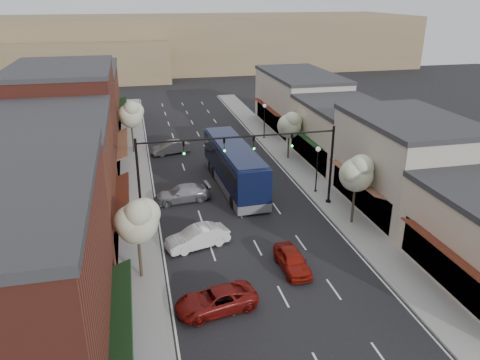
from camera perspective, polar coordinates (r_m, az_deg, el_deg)
ground at (r=32.56m, az=3.08°, el=-9.97°), size 160.00×160.00×0.00m
sidewalk_left at (r=48.16m, az=-12.74°, el=0.55°), size 2.80×73.00×0.15m
sidewalk_right at (r=50.83m, az=6.50°, el=2.11°), size 2.80×73.00×0.15m
curb_left at (r=48.16m, az=-11.08°, el=0.69°), size 0.25×73.00×0.17m
curb_right at (r=50.40m, az=4.99°, el=1.99°), size 0.25×73.00×0.17m
bldg_left_midnear at (r=35.42m, az=-22.39°, el=-0.53°), size 10.14×14.10×9.40m
bldg_left_midfar at (r=48.40m, az=-20.25°, el=6.47°), size 10.14×14.10×10.90m
bldg_left_far at (r=64.17m, az=-18.62°, el=9.08°), size 10.14×18.10×8.40m
bldg_right_midnear at (r=41.23m, az=19.48°, el=1.84°), size 9.14×12.10×7.90m
bldg_right_midfar at (r=51.42m, az=12.44°, el=5.58°), size 9.14×12.10×6.40m
bldg_right_far at (r=63.82m, az=7.20°, el=9.52°), size 9.14×16.10×7.40m
hill_far at (r=117.31m, az=-9.46°, el=16.18°), size 120.00×30.00×12.00m
hill_near at (r=106.72m, az=-22.74°, el=13.20°), size 50.00×20.00×8.00m
signal_mast_right at (r=39.13m, az=7.95°, el=2.98°), size 8.22×0.46×7.00m
signal_mast_left at (r=36.80m, az=-8.68°, el=1.70°), size 8.22×0.46×7.00m
tree_right_near at (r=36.79m, az=14.12°, el=0.98°), size 2.85×2.65×5.95m
tree_right_far at (r=50.95m, az=6.10°, el=6.79°), size 2.85×2.65×5.43m
tree_left_near at (r=29.46m, az=-12.40°, el=-4.74°), size 2.85×2.65×5.69m
tree_left_far at (r=53.94m, az=-13.14°, el=7.87°), size 2.85×2.65×6.13m
lamp_post_near at (r=42.63m, az=9.41°, el=2.19°), size 0.44×0.44×4.44m
lamp_post_far at (r=58.47m, az=3.00°, el=7.86°), size 0.44×0.44×4.44m
coach_bus at (r=43.77m, az=-0.74°, el=1.80°), size 3.52×13.57×4.11m
red_hatchback at (r=31.61m, az=6.38°, el=-9.67°), size 1.73×4.13×1.39m
parked_car_a at (r=27.90m, az=-2.96°, el=-14.43°), size 5.09×3.00×1.33m
parked_car_b at (r=34.10m, az=-5.21°, el=-6.97°), size 4.88×2.79×1.52m
parked_car_c at (r=41.49m, az=-7.04°, el=-1.63°), size 5.12×2.48×1.44m
parked_car_e at (r=54.01m, az=-8.48°, el=3.94°), size 4.64×2.61×1.45m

